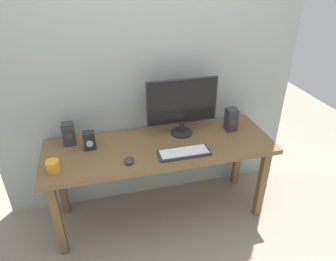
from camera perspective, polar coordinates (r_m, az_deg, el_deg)
ground_plane at (r=2.81m, az=-1.32°, el=-14.98°), size 6.00×6.00×0.00m
wall_back at (r=2.38m, az=-3.72°, el=18.11°), size 2.55×0.04×3.00m
desk at (r=2.41m, az=-1.49°, el=-4.28°), size 1.78×0.60×0.71m
monitor at (r=2.41m, az=2.65°, el=4.91°), size 0.57×0.18×0.47m
keyboard_primary at (r=2.26m, az=3.00°, el=-4.15°), size 0.39×0.15×0.02m
mouse at (r=2.19m, az=-7.28°, el=-5.55°), size 0.09×0.11×0.03m
speaker_right at (r=2.59m, az=11.73°, el=2.07°), size 0.09×0.10×0.19m
speaker_left at (r=2.45m, az=-18.08°, el=-0.61°), size 0.09×0.08×0.18m
audio_controller at (r=2.37m, az=-14.49°, el=-1.81°), size 0.09×0.08×0.14m
coffee_mug at (r=2.21m, az=-20.68°, el=-6.27°), size 0.09×0.09×0.08m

